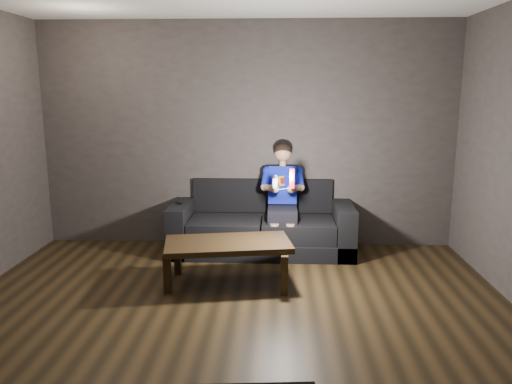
{
  "coord_description": "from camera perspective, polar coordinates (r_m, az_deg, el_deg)",
  "views": [
    {
      "loc": [
        0.37,
        -3.52,
        1.9
      ],
      "look_at": [
        0.15,
        1.55,
        0.85
      ],
      "focal_mm": 35.0,
      "sensor_mm": 36.0,
      "label": 1
    }
  ],
  "objects": [
    {
      "name": "child",
      "position": [
        5.82,
        3.05,
        0.14
      ],
      "size": [
        0.5,
        0.61,
        1.23
      ],
      "color": "black",
      "rests_on": "sofa"
    },
    {
      "name": "floor",
      "position": [
        4.02,
        -3.25,
        -16.56
      ],
      "size": [
        5.0,
        5.0,
        0.0
      ],
      "primitive_type": "plane",
      "color": "black",
      "rests_on": "ground"
    },
    {
      "name": "back_wall",
      "position": [
        6.06,
        -1.03,
        6.48
      ],
      "size": [
        5.0,
        0.04,
        2.7
      ],
      "primitive_type": "cube",
      "color": "#383230",
      "rests_on": "ground"
    },
    {
      "name": "wii_remote_black",
      "position": [
        5.93,
        -8.65,
        -1.17
      ],
      "size": [
        0.05,
        0.14,
        0.03
      ],
      "color": "black",
      "rests_on": "sofa"
    },
    {
      "name": "sofa",
      "position": [
        5.98,
        0.67,
        -4.15
      ],
      "size": [
        2.13,
        0.92,
        0.82
      ],
      "color": "black",
      "rests_on": "floor"
    },
    {
      "name": "nunchuk_white",
      "position": [
        5.32,
        2.21,
        1.13
      ],
      "size": [
        0.09,
        0.11,
        0.17
      ],
      "color": "silver",
      "rests_on": "child"
    },
    {
      "name": "front_wall",
      "position": [
        1.22,
        -16.24,
        -15.75
      ],
      "size": [
        5.0,
        0.04,
        2.7
      ],
      "primitive_type": "cube",
      "color": "#383230",
      "rests_on": "ground"
    },
    {
      "name": "coffee_table",
      "position": [
        4.92,
        -3.22,
        -6.32
      ],
      "size": [
        1.3,
        0.8,
        0.44
      ],
      "color": "black",
      "rests_on": "floor"
    },
    {
      "name": "wii_remote_red",
      "position": [
        5.31,
        4.14,
        1.54
      ],
      "size": [
        0.05,
        0.08,
        0.21
      ],
      "color": "red",
      "rests_on": "child"
    }
  ]
}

